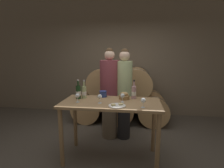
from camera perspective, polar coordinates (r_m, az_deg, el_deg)
name	(u,v)px	position (r m, az deg, el deg)	size (l,w,h in m)	color
ground_plane	(111,158)	(3.09, -0.39, -22.92)	(10.00, 10.00, 0.00)	#564F44
stone_wall_back	(122,56)	(4.83, 3.44, 9.13)	(10.00, 0.12, 3.20)	#7F705B
barrel_stack	(120,97)	(4.38, 2.70, -4.19)	(2.30, 0.95, 1.34)	tan
tasting_table	(111,110)	(2.74, -0.42, -8.61)	(1.51, 0.72, 0.95)	#99754C
person_left	(110,94)	(3.43, -0.80, -3.12)	(0.37, 0.37, 1.78)	#756651
person_right	(124,93)	(3.39, 3.98, -2.95)	(0.30, 0.30, 1.77)	#232326
wine_bottle_red	(78,92)	(2.89, -10.93, -2.60)	(0.08, 0.08, 0.32)	#193819
wine_bottle_white	(84,92)	(2.91, -9.11, -2.60)	(0.08, 0.08, 0.30)	#ADBC7F
wine_bottle_rose	(134,92)	(2.87, 7.13, -2.69)	(0.08, 0.08, 0.31)	#BC8E93
blue_crock	(103,94)	(2.97, -2.92, -3.15)	(0.13, 0.13, 0.10)	navy
bread_basket	(124,96)	(2.84, 4.02, -4.04)	(0.17, 0.17, 0.12)	olive
cheese_plate	(117,106)	(2.47, 1.64, -7.06)	(0.24, 0.24, 0.04)	white
wine_glass_far_left	(77,96)	(2.69, -11.22, -3.85)	(0.07, 0.07, 0.14)	white
wine_glass_left	(100,97)	(2.60, -4.02, -4.19)	(0.07, 0.07, 0.14)	white
wine_glass_center	(123,96)	(2.65, 3.46, -3.89)	(0.07, 0.07, 0.14)	white
wine_glass_right	(143,101)	(2.42, 10.16, -5.39)	(0.07, 0.07, 0.14)	white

